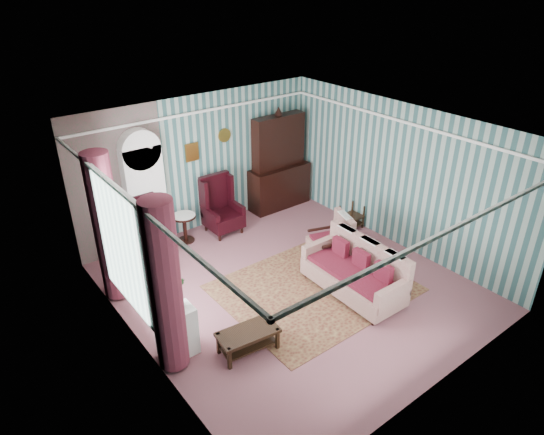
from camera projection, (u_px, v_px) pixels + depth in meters
floor at (290, 286)px, 8.75m from camera, size 6.00×6.00×0.00m
room_shell at (255, 191)px, 7.60m from camera, size 5.53×6.02×2.91m
bookcase at (146, 197)px, 9.49m from camera, size 0.80×0.28×2.24m
dresser_hutch at (280, 159)px, 11.13m from camera, size 1.50×0.56×2.36m
wingback_left at (146, 230)px, 9.31m from camera, size 0.76×0.80×1.25m
wingback_right at (223, 206)px, 10.26m from camera, size 0.76×0.80×1.25m
seated_woman at (146, 232)px, 9.33m from camera, size 0.44×0.40×1.18m
round_side_table at (185, 228)px, 10.05m from camera, size 0.50×0.50×0.60m
nest_table at (351, 216)px, 10.59m from camera, size 0.45×0.38×0.54m
plant_stand at (177, 333)px, 7.05m from camera, size 0.55×0.35×0.80m
rug at (314, 288)px, 8.70m from camera, size 3.20×2.60×0.01m
sofa at (354, 267)px, 8.36m from camera, size 1.01×1.91×1.05m
floral_armchair at (330, 237)px, 9.30m from camera, size 1.04×1.00×1.03m
coffee_table at (248, 341)px, 7.21m from camera, size 0.96×0.56×0.37m
potted_plant_a at (171, 306)px, 6.63m from camera, size 0.46×0.44×0.41m
potted_plant_b at (177, 291)px, 6.88m from camera, size 0.31×0.28×0.47m
potted_plant_c at (165, 298)px, 6.80m from camera, size 0.27×0.27×0.39m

